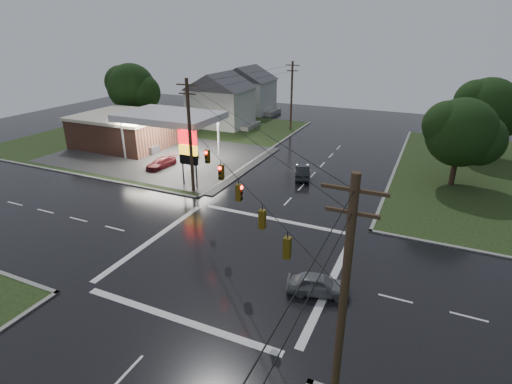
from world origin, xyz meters
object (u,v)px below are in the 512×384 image
at_px(gas_station, 132,129).
at_px(utility_pole_se, 343,308).
at_px(tree_ne_far, 489,108).
at_px(utility_pole_n, 292,95).
at_px(utility_pole_nw, 190,135).
at_px(tree_ne_near, 463,133).
at_px(car_north, 302,172).
at_px(tree_nw_behind, 132,88).
at_px(car_pump, 161,163).
at_px(house_far, 247,89).
at_px(pylon_sign, 188,149).
at_px(car_crossing, 318,284).
at_px(house_near, 221,99).

bearing_deg(gas_station, utility_pole_se, -39.70).
bearing_deg(tree_ne_far, utility_pole_n, 171.45).
bearing_deg(utility_pole_nw, tree_ne_near, 27.86).
height_order(utility_pole_nw, car_north, utility_pole_nw).
height_order(tree_nw_behind, car_pump, tree_nw_behind).
relative_size(house_far, tree_ne_far, 1.13).
relative_size(house_far, tree_ne_near, 1.23).
bearing_deg(utility_pole_n, gas_station, -131.47).
height_order(gas_station, pylon_sign, pylon_sign).
distance_m(utility_pole_n, car_crossing, 42.85).
bearing_deg(house_near, car_pump, -79.27).
relative_size(utility_pole_nw, car_pump, 2.68).
xyz_separation_m(tree_ne_near, car_north, (-14.94, -4.31, -4.85)).
distance_m(gas_station, house_near, 17.07).
bearing_deg(house_far, tree_ne_far, -19.71).
relative_size(gas_station, tree_nw_behind, 2.62).
bearing_deg(car_crossing, tree_nw_behind, 38.16).
bearing_deg(car_crossing, gas_station, 42.79).
height_order(gas_station, house_far, house_far).
height_order(house_far, car_crossing, house_far).
height_order(tree_ne_far, car_north, tree_ne_far).
distance_m(utility_pole_se, car_pump, 35.63).
distance_m(tree_ne_near, tree_ne_far, 12.39).
xyz_separation_m(tree_ne_near, car_crossing, (-7.59, -23.43, -4.90)).
distance_m(utility_pole_se, tree_nw_behind, 58.64).
bearing_deg(tree_ne_far, house_near, 176.99).
relative_size(gas_station, tree_ne_far, 2.67).
bearing_deg(house_near, tree_ne_near, -21.76).
relative_size(tree_nw_behind, car_pump, 2.44).
height_order(house_near, house_far, same).
relative_size(tree_ne_near, car_pump, 2.19).
xyz_separation_m(utility_pole_nw, utility_pole_se, (19.00, -19.00, 0.00)).
distance_m(tree_nw_behind, car_pump, 24.04).
relative_size(utility_pole_se, car_pump, 2.68).
relative_size(utility_pole_se, car_north, 2.56).
relative_size(tree_nw_behind, car_crossing, 2.58).
bearing_deg(car_north, utility_pole_n, -85.44).
bearing_deg(tree_nw_behind, car_crossing, -37.88).
distance_m(tree_nw_behind, car_crossing, 51.48).
height_order(utility_pole_n, tree_ne_near, utility_pole_n).
xyz_separation_m(house_near, tree_nw_behind, (-12.89, -6.01, 1.77)).
bearing_deg(car_pump, pylon_sign, -21.83).
height_order(gas_station, utility_pole_nw, utility_pole_nw).
distance_m(gas_station, house_far, 28.61).
distance_m(utility_pole_nw, utility_pole_se, 26.87).
bearing_deg(house_far, utility_pole_n, -38.77).
distance_m(utility_pole_nw, car_pump, 9.98).
relative_size(tree_ne_near, tree_ne_far, 0.92).
height_order(tree_nw_behind, tree_ne_near, tree_nw_behind).
bearing_deg(car_pump, tree_ne_far, 37.81).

